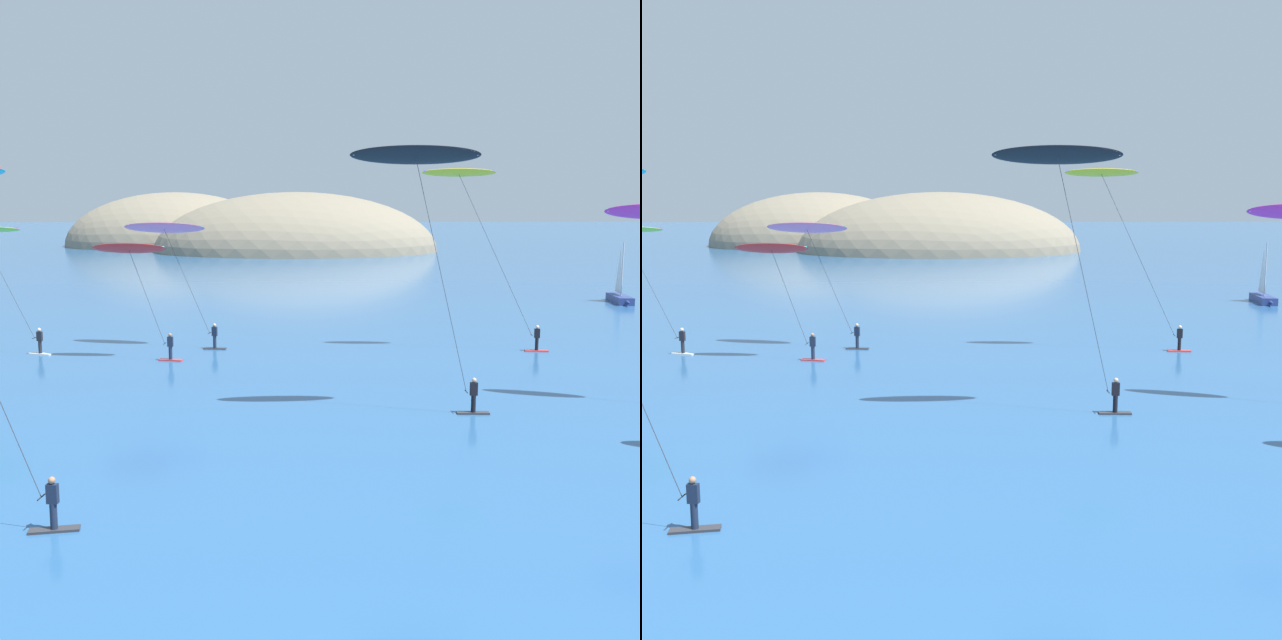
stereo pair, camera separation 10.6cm
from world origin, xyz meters
TOP-DOWN VIEW (x-y plane):
  - headland_island at (-11.36, 141.93)m, footprint 72.13×52.22m
  - sailboat_near at (29.72, 61.62)m, footprint 1.97×5.96m
  - kitesurfer_red at (-10.79, 36.40)m, footprint 5.50×1.76m
  - kitesurfer_pink at (-9.32, 40.59)m, footprint 6.92×2.78m
  - kitesurfer_black at (4.54, 23.45)m, footprint 6.58×1.50m
  - kitesurfer_yellow at (9.98, 38.79)m, footprint 8.42×1.52m

SIDE VIEW (x-z plane):
  - headland_island at x=-11.36m, z-range -10.72..10.72m
  - sailboat_near at x=29.72m, z-range -2.21..3.49m
  - kitesurfer_red at x=-10.79m, z-range 2.61..9.90m
  - kitesurfer_pink at x=-9.32m, z-range 3.22..11.60m
  - kitesurfer_yellow at x=9.98m, z-range 4.40..16.18m
  - kitesurfer_black at x=4.54m, z-range 4.90..17.14m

